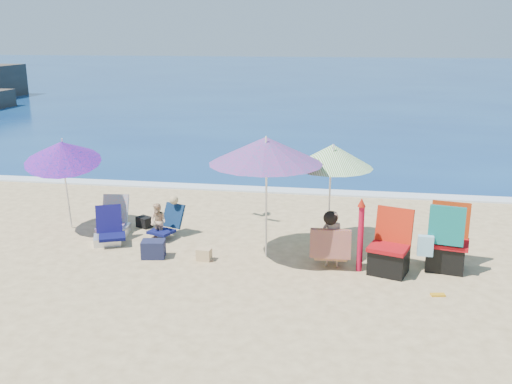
% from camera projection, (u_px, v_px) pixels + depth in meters
% --- Properties ---
extents(ground, '(120.00, 120.00, 0.00)m').
position_uv_depth(ground, '(264.00, 273.00, 9.55)').
color(ground, '#D8BC84').
rests_on(ground, ground).
extents(sea, '(120.00, 80.00, 0.12)m').
position_uv_depth(sea, '(340.00, 76.00, 52.35)').
color(sea, navy).
rests_on(sea, ground).
extents(foam, '(120.00, 0.50, 0.04)m').
position_uv_depth(foam, '(295.00, 191.00, 14.40)').
color(foam, white).
rests_on(foam, ground).
extents(umbrella_turquoise, '(2.41, 2.41, 2.20)m').
position_uv_depth(umbrella_turquoise, '(266.00, 150.00, 9.64)').
color(umbrella_turquoise, silver).
rests_on(umbrella_turquoise, ground).
extents(umbrella_striped, '(1.87, 1.87, 1.94)m').
position_uv_depth(umbrella_striped, '(333.00, 156.00, 10.33)').
color(umbrella_striped, white).
rests_on(umbrella_striped, ground).
extents(umbrella_blue, '(1.86, 1.90, 1.98)m').
position_uv_depth(umbrella_blue, '(62.00, 152.00, 11.09)').
color(umbrella_blue, white).
rests_on(umbrella_blue, ground).
extents(furled_umbrella, '(0.15, 0.15, 1.26)m').
position_uv_depth(furled_umbrella, '(361.00, 231.00, 9.47)').
color(furled_umbrella, '#B50C29').
rests_on(furled_umbrella, ground).
extents(chair_navy, '(0.75, 0.76, 0.68)m').
position_uv_depth(chair_navy, '(109.00, 234.00, 10.87)').
color(chair_navy, '#0B0D40').
rests_on(chair_navy, ground).
extents(chair_rainbow, '(0.61, 0.74, 0.72)m').
position_uv_depth(chair_rainbow, '(114.00, 224.00, 11.40)').
color(chair_rainbow, '#C44546').
rests_on(chair_rainbow, ground).
extents(camp_chair_left, '(0.77, 0.78, 1.05)m').
position_uv_depth(camp_chair_left, '(389.00, 254.00, 9.51)').
color(camp_chair_left, '#9E0B10').
rests_on(camp_chair_left, ground).
extents(camp_chair_right, '(0.89, 0.77, 1.15)m').
position_uv_depth(camp_chair_right, '(446.00, 246.00, 9.60)').
color(camp_chair_right, '#B10C13').
rests_on(camp_chair_right, ground).
extents(person_center, '(0.68, 0.58, 0.99)m').
position_uv_depth(person_center, '(331.00, 240.00, 9.68)').
color(person_center, tan).
rests_on(person_center, ground).
extents(person_left, '(0.66, 0.76, 0.79)m').
position_uv_depth(person_left, '(161.00, 221.00, 11.06)').
color(person_left, tan).
rests_on(person_left, ground).
extents(bag_navy_a, '(0.44, 0.35, 0.31)m').
position_uv_depth(bag_navy_a, '(153.00, 249.00, 10.18)').
color(bag_navy_a, '#1B1E3B').
rests_on(bag_navy_a, ground).
extents(bag_black_a, '(0.36, 0.33, 0.21)m').
position_uv_depth(bag_black_a, '(144.00, 222.00, 11.78)').
color(bag_black_a, black).
rests_on(bag_black_a, ground).
extents(bag_tan, '(0.26, 0.19, 0.21)m').
position_uv_depth(bag_tan, '(204.00, 254.00, 10.07)').
color(bag_tan, tan).
rests_on(bag_tan, ground).
extents(orange_item, '(0.23, 0.14, 0.03)m').
position_uv_depth(orange_item, '(438.00, 295.00, 8.73)').
color(orange_item, orange).
rests_on(orange_item, ground).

